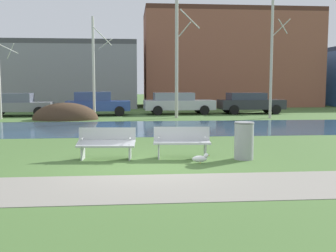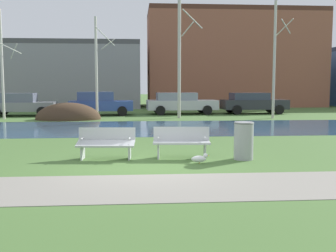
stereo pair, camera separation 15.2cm
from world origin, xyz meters
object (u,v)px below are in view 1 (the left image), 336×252
seagull (200,158)px  parked_van_nearest_grey (17,104)px  parked_hatch_third_silver (178,103)px  bench_right (182,141)px  bench_left (106,142)px  parked_sedan_second_blue (97,103)px  trash_bin (244,140)px  parked_wagon_fourth_dark (250,102)px

seagull → parked_van_nearest_grey: bearing=118.9°
parked_van_nearest_grey → parked_hatch_third_silver: same height
bench_right → parked_van_nearest_grey: parked_van_nearest_grey is taller
bench_right → parked_hatch_third_silver: bearing=84.0°
bench_left → parked_sedan_second_blue: parked_sedan_second_blue is taller
parked_hatch_third_silver → trash_bin: bearing=-90.2°
trash_bin → bench_left: bearing=174.9°
trash_bin → seagull: (-1.31, -0.50, -0.41)m
bench_right → trash_bin: (1.70, -0.34, 0.07)m
parked_van_nearest_grey → parked_hatch_third_silver: (10.55, 0.75, 0.01)m
parked_sedan_second_blue → seagull: bearing=-76.3°
parked_hatch_third_silver → parked_wagon_fourth_dark: bearing=1.0°
parked_sedan_second_blue → parked_hatch_third_silver: bearing=6.1°
trash_bin → parked_van_nearest_grey: 19.26m
seagull → bench_left: bearing=161.5°
parked_van_nearest_grey → parked_wagon_fourth_dark: bearing=3.1°
seagull → parked_sedan_second_blue: (-4.10, 16.82, 0.67)m
bench_left → parked_wagon_fourth_dark: 18.92m
bench_left → parked_sedan_second_blue: bearing=95.7°
seagull → parked_van_nearest_grey: size_ratio=0.11×
seagull → parked_sedan_second_blue: 17.32m
bench_left → bench_right: bearing=0.0°
bench_right → parked_wagon_fourth_dark: 18.01m
seagull → bench_right: bearing=115.1°
parked_van_nearest_grey → seagull: bearing=-61.1°
seagull → parked_hatch_third_silver: (1.36, 17.39, 0.65)m
trash_bin → parked_sedan_second_blue: bearing=108.3°
parked_sedan_second_blue → parked_wagon_fourth_dark: 10.59m
trash_bin → parked_wagon_fourth_dark: parked_wagon_fourth_dark is taller
seagull → parked_sedan_second_blue: bearing=103.7°
parked_van_nearest_grey → parked_hatch_third_silver: size_ratio=0.89×
bench_left → trash_bin: bearing=-5.1°
parked_sedan_second_blue → parked_van_nearest_grey: bearing=-178.1°
trash_bin → parked_sedan_second_blue: 17.19m
bench_left → parked_hatch_third_silver: bearing=76.9°
bench_left → seagull: bench_left is taller
bench_left → trash_bin: trash_bin is taller
trash_bin → parked_wagon_fourth_dark: size_ratio=0.23×
bench_right → parked_hatch_third_silver: parked_hatch_third_silver is taller
parked_hatch_third_silver → parked_wagon_fourth_dark: 5.12m
bench_right → parked_sedan_second_blue: (-3.70, 15.98, 0.34)m
parked_van_nearest_grey → parked_hatch_third_silver: bearing=4.1°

